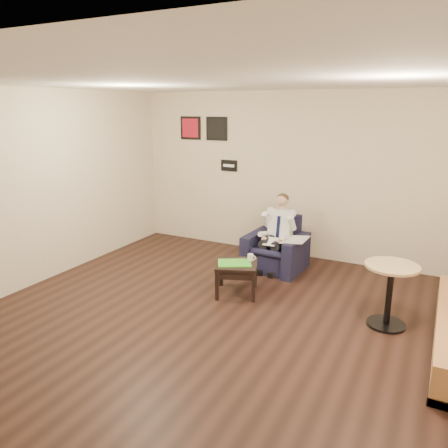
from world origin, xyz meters
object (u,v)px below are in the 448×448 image
at_px(smartphone, 241,259).
at_px(armchair, 276,244).
at_px(coffee_mug, 250,257).
at_px(green_folder, 235,263).
at_px(seated_man, 273,236).
at_px(cafe_table, 389,296).
at_px(side_table, 237,278).

bearing_deg(smartphone, armchair, 70.76).
bearing_deg(armchair, coffee_mug, -88.31).
height_order(armchair, coffee_mug, armchair).
xyz_separation_m(green_folder, coffee_mug, (0.15, 0.21, 0.04)).
xyz_separation_m(armchair, seated_man, (-0.00, -0.11, 0.15)).
xyz_separation_m(seated_man, cafe_table, (1.86, -1.06, -0.19)).
relative_size(side_table, cafe_table, 0.71).
height_order(armchair, cafe_table, armchair).
height_order(seated_man, cafe_table, seated_man).
distance_m(seated_man, coffee_mug, 0.87).
distance_m(armchair, side_table, 1.17).
bearing_deg(green_folder, smartphone, 86.63).
bearing_deg(cafe_table, side_table, 179.41).
bearing_deg(side_table, seated_man, 82.60).
distance_m(side_table, smartphone, 0.28).
distance_m(side_table, cafe_table, 2.00).
height_order(armchair, smartphone, armchair).
distance_m(armchair, smartphone, 0.99).
height_order(armchair, green_folder, armchair).
xyz_separation_m(coffee_mug, cafe_table, (1.87, -0.20, -0.11)).
relative_size(armchair, side_table, 1.57).
bearing_deg(seated_man, green_folder, -95.82).
xyz_separation_m(green_folder, cafe_table, (2.02, 0.01, -0.07)).
xyz_separation_m(seated_man, coffee_mug, (-0.01, -0.87, -0.08)).
xyz_separation_m(green_folder, smartphone, (0.01, 0.20, -0.00)).
distance_m(armchair, seated_man, 0.19).
xyz_separation_m(seated_man, green_folder, (-0.16, -1.07, -0.12)).
relative_size(seated_man, cafe_table, 1.49).
distance_m(armchair, coffee_mug, 0.98).
relative_size(green_folder, smartphone, 3.21).
bearing_deg(seated_man, armchair, 90.00).
height_order(seated_man, side_table, seated_man).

